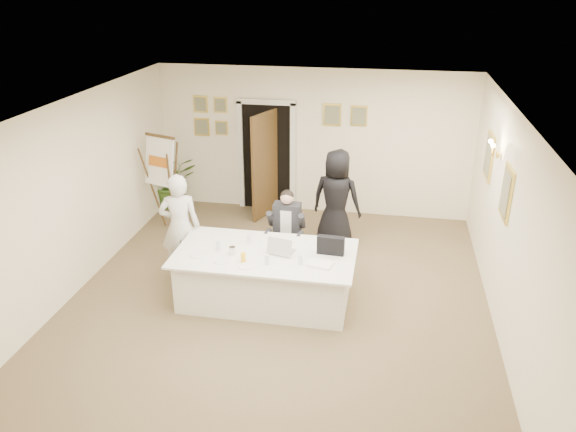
{
  "coord_description": "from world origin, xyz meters",
  "views": [
    {
      "loc": [
        1.41,
        -6.81,
        4.39
      ],
      "look_at": [
        0.05,
        0.6,
        1.1
      ],
      "focal_mm": 35.0,
      "sensor_mm": 36.0,
      "label": 1
    }
  ],
  "objects_px": {
    "steel_jug": "(232,250)",
    "laptop_bag": "(331,245)",
    "oj_glass": "(243,258)",
    "paper_stack": "(320,264)",
    "standing_woman": "(336,199)",
    "standing_man": "(180,227)",
    "potted_palm": "(172,181)",
    "conference_table": "(265,276)",
    "flip_chart": "(166,187)",
    "laptop": "(281,243)",
    "seated_man": "(287,230)"
  },
  "relations": [
    {
      "from": "laptop_bag",
      "to": "standing_woman",
      "type": "bearing_deg",
      "value": 96.78
    },
    {
      "from": "paper_stack",
      "to": "oj_glass",
      "type": "distance_m",
      "value": 1.04
    },
    {
      "from": "steel_jug",
      "to": "oj_glass",
      "type": "bearing_deg",
      "value": -43.34
    },
    {
      "from": "steel_jug",
      "to": "laptop_bag",
      "type": "bearing_deg",
      "value": 10.59
    },
    {
      "from": "paper_stack",
      "to": "oj_glass",
      "type": "relative_size",
      "value": 2.51
    },
    {
      "from": "laptop",
      "to": "paper_stack",
      "type": "height_order",
      "value": "laptop"
    },
    {
      "from": "standing_man",
      "to": "seated_man",
      "type": "bearing_deg",
      "value": -178.05
    },
    {
      "from": "laptop_bag",
      "to": "paper_stack",
      "type": "distance_m",
      "value": 0.38
    },
    {
      "from": "conference_table",
      "to": "flip_chart",
      "type": "distance_m",
      "value": 3.18
    },
    {
      "from": "potted_palm",
      "to": "laptop_bag",
      "type": "xyz_separation_m",
      "value": [
        3.53,
        -3.05,
        0.38
      ]
    },
    {
      "from": "potted_palm",
      "to": "paper_stack",
      "type": "height_order",
      "value": "potted_palm"
    },
    {
      "from": "standing_woman",
      "to": "flip_chart",
      "type": "bearing_deg",
      "value": 8.91
    },
    {
      "from": "standing_man",
      "to": "steel_jug",
      "type": "bearing_deg",
      "value": 131.77
    },
    {
      "from": "standing_woman",
      "to": "steel_jug",
      "type": "xyz_separation_m",
      "value": [
        -1.24,
        -2.1,
        -0.03
      ]
    },
    {
      "from": "potted_palm",
      "to": "oj_glass",
      "type": "height_order",
      "value": "potted_palm"
    },
    {
      "from": "oj_glass",
      "to": "steel_jug",
      "type": "height_order",
      "value": "oj_glass"
    },
    {
      "from": "potted_palm",
      "to": "oj_glass",
      "type": "relative_size",
      "value": 8.16
    },
    {
      "from": "laptop_bag",
      "to": "paper_stack",
      "type": "bearing_deg",
      "value": -102.32
    },
    {
      "from": "seated_man",
      "to": "paper_stack",
      "type": "height_order",
      "value": "seated_man"
    },
    {
      "from": "seated_man",
      "to": "potted_palm",
      "type": "bearing_deg",
      "value": 137.88
    },
    {
      "from": "paper_stack",
      "to": "laptop",
      "type": "bearing_deg",
      "value": 153.48
    },
    {
      "from": "flip_chart",
      "to": "laptop",
      "type": "xyz_separation_m",
      "value": [
        2.54,
        -2.06,
        0.1
      ]
    },
    {
      "from": "potted_palm",
      "to": "laptop",
      "type": "xyz_separation_m",
      "value": [
        2.84,
        -3.11,
        0.38
      ]
    },
    {
      "from": "standing_man",
      "to": "steel_jug",
      "type": "height_order",
      "value": "standing_man"
    },
    {
      "from": "laptop",
      "to": "oj_glass",
      "type": "xyz_separation_m",
      "value": [
        -0.45,
        -0.39,
        -0.07
      ]
    },
    {
      "from": "standing_woman",
      "to": "laptop_bag",
      "type": "xyz_separation_m",
      "value": [
        0.11,
        -1.85,
        0.05
      ]
    },
    {
      "from": "steel_jug",
      "to": "standing_woman",
      "type": "bearing_deg",
      "value": 59.58
    },
    {
      "from": "seated_man",
      "to": "steel_jug",
      "type": "distance_m",
      "value": 1.27
    },
    {
      "from": "standing_man",
      "to": "laptop",
      "type": "distance_m",
      "value": 1.7
    },
    {
      "from": "flip_chart",
      "to": "laptop",
      "type": "relative_size",
      "value": 4.7
    },
    {
      "from": "conference_table",
      "to": "oj_glass",
      "type": "bearing_deg",
      "value": -125.39
    },
    {
      "from": "oj_glass",
      "to": "seated_man",
      "type": "bearing_deg",
      "value": 75.21
    },
    {
      "from": "laptop_bag",
      "to": "paper_stack",
      "type": "xyz_separation_m",
      "value": [
        -0.1,
        -0.35,
        -0.12
      ]
    },
    {
      "from": "paper_stack",
      "to": "oj_glass",
      "type": "height_order",
      "value": "oj_glass"
    },
    {
      "from": "laptop",
      "to": "laptop_bag",
      "type": "bearing_deg",
      "value": 17.92
    },
    {
      "from": "standing_man",
      "to": "laptop",
      "type": "relative_size",
      "value": 4.5
    },
    {
      "from": "standing_woman",
      "to": "potted_palm",
      "type": "bearing_deg",
      "value": -7.65
    },
    {
      "from": "conference_table",
      "to": "flip_chart",
      "type": "height_order",
      "value": "flip_chart"
    },
    {
      "from": "standing_man",
      "to": "oj_glass",
      "type": "relative_size",
      "value": 12.93
    },
    {
      "from": "flip_chart",
      "to": "steel_jug",
      "type": "distance_m",
      "value": 2.94
    },
    {
      "from": "oj_glass",
      "to": "flip_chart",
      "type": "bearing_deg",
      "value": 130.47
    },
    {
      "from": "potted_palm",
      "to": "laptop_bag",
      "type": "relative_size",
      "value": 2.8
    },
    {
      "from": "standing_man",
      "to": "potted_palm",
      "type": "bearing_deg",
      "value": -82.95
    },
    {
      "from": "seated_man",
      "to": "paper_stack",
      "type": "bearing_deg",
      "value": -64.64
    },
    {
      "from": "conference_table",
      "to": "potted_palm",
      "type": "relative_size",
      "value": 2.39
    },
    {
      "from": "standing_man",
      "to": "oj_glass",
      "type": "bearing_deg",
      "value": 129.4
    },
    {
      "from": "laptop_bag",
      "to": "oj_glass",
      "type": "relative_size",
      "value": 2.91
    },
    {
      "from": "conference_table",
      "to": "standing_man",
      "type": "distance_m",
      "value": 1.57
    },
    {
      "from": "potted_palm",
      "to": "laptop_bag",
      "type": "bearing_deg",
      "value": -40.83
    },
    {
      "from": "seated_man",
      "to": "paper_stack",
      "type": "relative_size",
      "value": 4.1
    }
  ]
}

